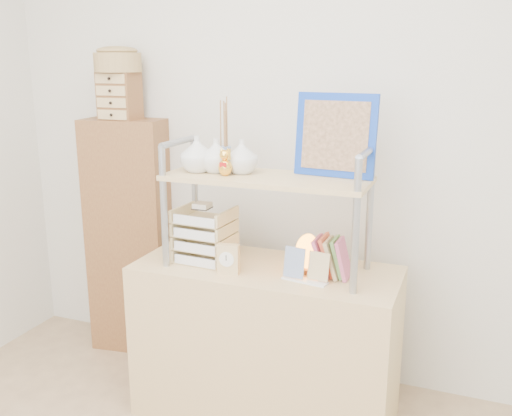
{
  "coord_description": "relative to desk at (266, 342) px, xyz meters",
  "views": [
    {
      "loc": [
        0.84,
        -1.08,
        1.66
      ],
      "look_at": [
        -0.05,
        1.2,
        1.02
      ],
      "focal_mm": 40.0,
      "sensor_mm": 36.0,
      "label": 1
    }
  ],
  "objects": [
    {
      "name": "room_shell",
      "position": [
        0.0,
        -0.81,
        1.32
      ],
      "size": [
        3.42,
        3.41,
        2.61
      ],
      "color": "silver",
      "rests_on": "ground"
    },
    {
      "name": "desk",
      "position": [
        0.0,
        0.0,
        0.0
      ],
      "size": [
        1.2,
        0.5,
        0.75
      ],
      "primitive_type": "cube",
      "color": "tan",
      "rests_on": "ground"
    },
    {
      "name": "cabinet",
      "position": [
        -0.97,
        0.37,
        0.3
      ],
      "size": [
        0.48,
        0.3,
        1.35
      ],
      "primitive_type": "cube",
      "rotation": [
        0.0,
        0.0,
        0.14
      ],
      "color": "brown",
      "rests_on": "ground"
    },
    {
      "name": "hutch",
      "position": [
        -0.05,
        0.01,
        0.81
      ],
      "size": [
        0.91,
        0.34,
        0.78
      ],
      "color": "#969CA4",
      "rests_on": "desk"
    },
    {
      "name": "letter_tray",
      "position": [
        -0.3,
        -0.02,
        0.49
      ],
      "size": [
        0.24,
        0.23,
        0.28
      ],
      "color": "#CDB77B",
      "rests_on": "desk"
    },
    {
      "name": "salt_lamp",
      "position": [
        0.19,
        0.02,
        0.46
      ],
      "size": [
        0.11,
        0.11,
        0.17
      ],
      "color": "brown",
      "rests_on": "desk"
    },
    {
      "name": "desk_clock",
      "position": [
        -0.13,
        -0.13,
        0.44
      ],
      "size": [
        0.1,
        0.05,
        0.13
      ],
      "color": "tan",
      "rests_on": "desk"
    },
    {
      "name": "postcard_stand",
      "position": [
        0.21,
        -0.1,
        0.42
      ],
      "size": [
        0.21,
        0.09,
        0.14
      ],
      "color": "white",
      "rests_on": "desk"
    },
    {
      "name": "drawer_chest",
      "position": [
        -0.97,
        0.35,
        1.1
      ],
      "size": [
        0.2,
        0.16,
        0.25
      ],
      "color": "brown",
      "rests_on": "cabinet"
    },
    {
      "name": "woven_basket",
      "position": [
        -0.97,
        0.35,
        1.28
      ],
      "size": [
        0.25,
        0.25,
        0.1
      ],
      "primitive_type": "cylinder",
      "color": "olive",
      "rests_on": "drawer_chest"
    }
  ]
}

